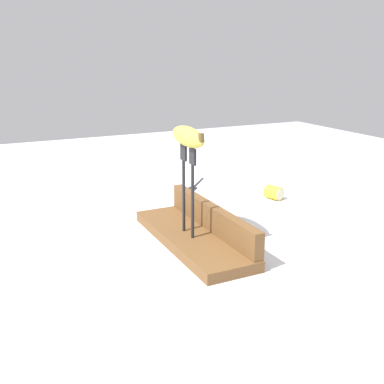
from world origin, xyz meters
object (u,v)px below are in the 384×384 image
at_px(banana_chunk_near, 274,193).
at_px(fork_fallen_near, 195,185).
at_px(banana_raised_center, 188,137).
at_px(fork_stand_center, 188,183).

bearing_deg(banana_chunk_near, fork_fallen_near, -146.65).
xyz_separation_m(banana_raised_center, fork_fallen_near, (-0.43, 0.23, -0.25)).
distance_m(fork_stand_center, fork_fallen_near, 0.50).
bearing_deg(fork_fallen_near, banana_raised_center, -28.22).
bearing_deg(banana_chunk_near, banana_raised_center, -62.89).
xyz_separation_m(fork_stand_center, fork_fallen_near, (-0.43, 0.23, -0.14)).
xyz_separation_m(fork_stand_center, banana_chunk_near, (-0.20, 0.38, -0.13)).
xyz_separation_m(banana_raised_center, banana_chunk_near, (-0.20, 0.38, -0.23)).
bearing_deg(fork_fallen_near, fork_stand_center, -28.21).
height_order(banana_raised_center, banana_chunk_near, banana_raised_center).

